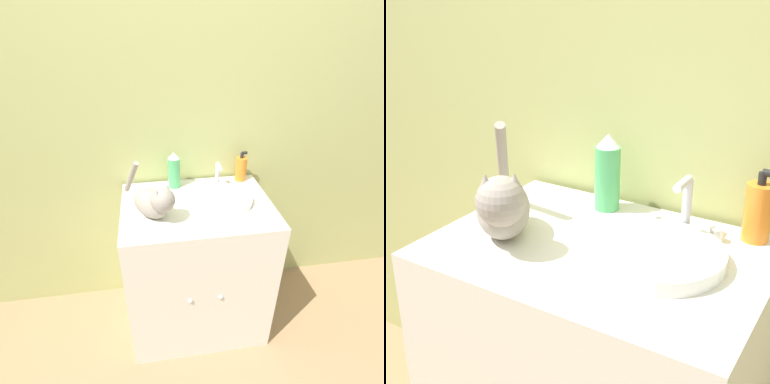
# 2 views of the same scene
# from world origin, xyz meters

# --- Properties ---
(ground_plane) EXTENTS (8.00, 8.00, 0.00)m
(ground_plane) POSITION_xyz_m (0.00, 0.00, 0.00)
(ground_plane) COLOR #997551
(wall_back) EXTENTS (6.00, 0.05, 2.50)m
(wall_back) POSITION_xyz_m (0.00, 0.61, 1.25)
(wall_back) COLOR tan
(wall_back) RESTS_ON ground_plane
(vanity_cabinet) EXTENTS (0.79, 0.58, 0.88)m
(vanity_cabinet) POSITION_xyz_m (0.00, 0.28, 0.44)
(vanity_cabinet) COLOR silver
(vanity_cabinet) RESTS_ON ground_plane
(sink_basin) EXTENTS (0.30, 0.30, 0.04)m
(sink_basin) POSITION_xyz_m (0.15, 0.29, 0.90)
(sink_basin) COLOR white
(sink_basin) RESTS_ON vanity_cabinet
(faucet) EXTENTS (0.19, 0.09, 0.16)m
(faucet) POSITION_xyz_m (0.15, 0.45, 0.95)
(faucet) COLOR silver
(faucet) RESTS_ON vanity_cabinet
(cat) EXTENTS (0.28, 0.33, 0.26)m
(cat) POSITION_xyz_m (-0.22, 0.20, 0.97)
(cat) COLOR gray
(cat) RESTS_ON vanity_cabinet
(soap_bottle) EXTENTS (0.07, 0.07, 0.18)m
(soap_bottle) POSITION_xyz_m (0.30, 0.52, 0.96)
(soap_bottle) COLOR orange
(soap_bottle) RESTS_ON vanity_cabinet
(spray_bottle) EXTENTS (0.07, 0.07, 0.21)m
(spray_bottle) POSITION_xyz_m (-0.10, 0.50, 0.98)
(spray_bottle) COLOR #4CB266
(spray_bottle) RESTS_ON vanity_cabinet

